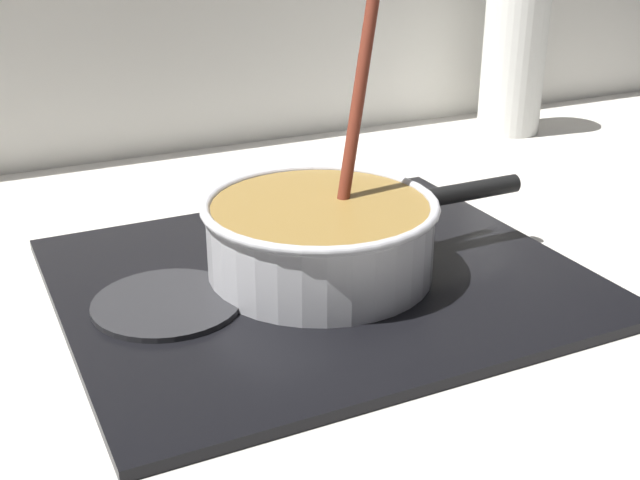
# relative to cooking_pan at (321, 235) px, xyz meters

# --- Properties ---
(ground) EXTENTS (2.40, 1.60, 0.04)m
(ground) POSITION_rel_cooking_pan_xyz_m (-0.01, -0.22, -0.08)
(ground) COLOR beige
(hob_plate) EXTENTS (0.56, 0.48, 0.01)m
(hob_plate) POSITION_rel_cooking_pan_xyz_m (-0.00, -0.00, -0.05)
(hob_plate) COLOR black
(hob_plate) RESTS_ON ground
(burner_ring) EXTENTS (0.20, 0.20, 0.01)m
(burner_ring) POSITION_rel_cooking_pan_xyz_m (-0.00, -0.00, -0.04)
(burner_ring) COLOR #592D0C
(burner_ring) RESTS_ON hob_plate
(spare_burner) EXTENTS (0.16, 0.16, 0.01)m
(spare_burner) POSITION_rel_cooking_pan_xyz_m (-0.18, -0.00, -0.04)
(spare_burner) COLOR #262628
(spare_burner) RESTS_ON hob_plate
(cooking_pan) EXTENTS (0.39, 0.26, 0.32)m
(cooking_pan) POSITION_rel_cooking_pan_xyz_m (0.00, 0.00, 0.00)
(cooking_pan) COLOR silver
(cooking_pan) RESTS_ON hob_plate
(paper_towel_roll) EXTENTS (0.11, 0.11, 0.27)m
(paper_towel_roll) POSITION_rel_cooking_pan_xyz_m (0.58, 0.42, 0.08)
(paper_towel_roll) COLOR white
(paper_towel_roll) RESTS_ON ground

